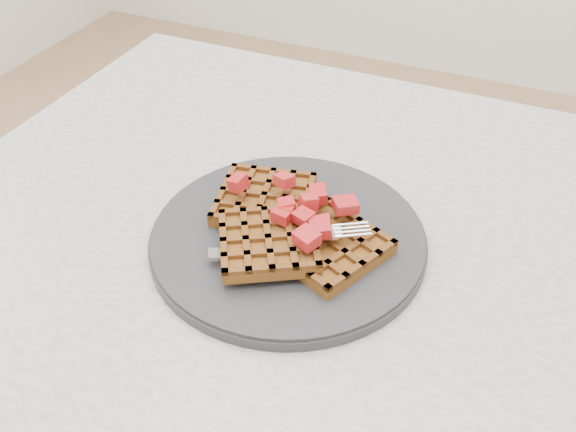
# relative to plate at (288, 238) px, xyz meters

# --- Properties ---
(table) EXTENTS (1.20, 0.80, 0.75)m
(table) POSITION_rel_plate_xyz_m (0.15, 0.03, -0.12)
(table) COLOR silver
(table) RESTS_ON ground
(plate) EXTENTS (0.31, 0.31, 0.02)m
(plate) POSITION_rel_plate_xyz_m (0.00, 0.00, 0.00)
(plate) COLOR #252528
(plate) RESTS_ON table
(waffles) EXTENTS (0.23, 0.21, 0.03)m
(waffles) POSITION_rel_plate_xyz_m (0.00, -0.00, 0.02)
(waffles) COLOR brown
(waffles) RESTS_ON plate
(strawberry_pile) EXTENTS (0.15, 0.15, 0.02)m
(strawberry_pile) POSITION_rel_plate_xyz_m (0.00, 0.00, 0.05)
(strawberry_pile) COLOR #970005
(strawberry_pile) RESTS_ON waffles
(fork) EXTENTS (0.17, 0.11, 0.02)m
(fork) POSITION_rel_plate_xyz_m (0.03, -0.03, 0.02)
(fork) COLOR silver
(fork) RESTS_ON plate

